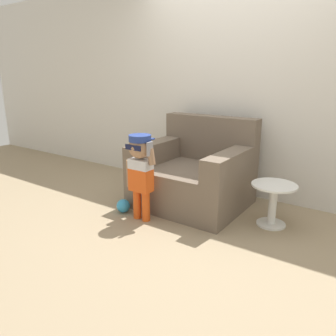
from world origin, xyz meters
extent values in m
plane|color=#998466|center=(0.00, 0.00, 0.00)|extent=(10.00, 10.00, 0.00)
cube|color=silver|center=(0.00, 0.84, 1.30)|extent=(10.00, 0.05, 2.60)
cube|color=#6B5B4C|center=(-0.20, 0.18, 0.22)|extent=(1.13, 0.99, 0.44)
cube|color=#6B5B4C|center=(-0.20, 0.58, 0.69)|extent=(1.13, 0.19, 0.51)
cube|color=#6B5B4C|center=(-0.66, 0.08, 0.56)|extent=(0.21, 0.80, 0.23)
cube|color=#6B5B4C|center=(0.26, 0.08, 0.56)|extent=(0.21, 0.80, 0.23)
cylinder|color=#E05119|center=(-0.46, -0.45, 0.15)|extent=(0.08, 0.08, 0.30)
cylinder|color=#E05119|center=(-0.35, -0.45, 0.15)|extent=(0.08, 0.08, 0.30)
cube|color=#E05119|center=(-0.41, -0.45, 0.42)|extent=(0.22, 0.13, 0.22)
cube|color=silver|center=(-0.41, -0.45, 0.58)|extent=(0.22, 0.13, 0.10)
sphere|color=#997051|center=(-0.41, -0.45, 0.75)|extent=(0.22, 0.22, 0.22)
cylinder|color=navy|center=(-0.41, -0.45, 0.83)|extent=(0.21, 0.21, 0.06)
cube|color=navy|center=(-0.41, -0.35, 0.81)|extent=(0.13, 0.10, 0.01)
cube|color=#0F1433|center=(-0.41, -0.55, 0.76)|extent=(0.18, 0.01, 0.05)
cylinder|color=#997051|center=(-0.55, -0.45, 0.46)|extent=(0.06, 0.06, 0.27)
cylinder|color=#997051|center=(-0.28, -0.45, 0.67)|extent=(0.09, 0.06, 0.16)
cube|color=gray|center=(-0.28, -0.46, 0.75)|extent=(0.02, 0.07, 0.13)
cylinder|color=white|center=(0.70, 0.17, 0.01)|extent=(0.28, 0.28, 0.02)
cylinder|color=white|center=(0.70, 0.17, 0.20)|extent=(0.08, 0.08, 0.40)
cylinder|color=white|center=(0.70, 0.17, 0.41)|extent=(0.42, 0.42, 0.02)
sphere|color=#3399D1|center=(-0.68, -0.42, 0.07)|extent=(0.14, 0.14, 0.14)
camera|label=1|loc=(1.55, -2.78, 1.41)|focal=35.00mm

